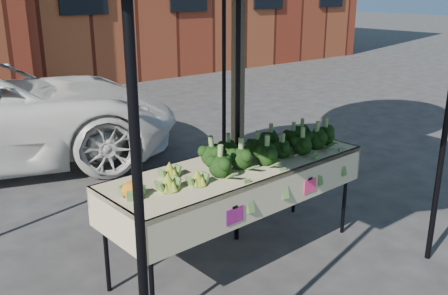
% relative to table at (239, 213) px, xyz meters
% --- Properties ---
extents(ground, '(90.00, 90.00, 0.00)m').
position_rel_table_xyz_m(ground, '(-0.01, -0.10, -0.45)').
color(ground, '#2A2A2D').
extents(table, '(2.43, 0.89, 0.90)m').
position_rel_table_xyz_m(table, '(0.00, 0.00, 0.00)').
color(table, beige).
rests_on(table, ground).
extents(canopy, '(3.16, 3.16, 2.74)m').
position_rel_table_xyz_m(canopy, '(-0.12, 0.37, 0.92)').
color(canopy, black).
rests_on(canopy, ground).
extents(broccoli_heap, '(1.51, 0.54, 0.22)m').
position_rel_table_xyz_m(broccoli_heap, '(0.36, 0.03, 0.56)').
color(broccoli_heap, black).
rests_on(broccoli_heap, table).
extents(romanesco_cluster, '(0.40, 0.44, 0.17)m').
position_rel_table_xyz_m(romanesco_cluster, '(-0.67, -0.01, 0.54)').
color(romanesco_cluster, '#98A533').
rests_on(romanesco_cluster, table).
extents(cauliflower_pair, '(0.17, 0.17, 0.15)m').
position_rel_table_xyz_m(cauliflower_pair, '(-1.05, -0.05, 0.53)').
color(cauliflower_pair, orange).
rests_on(cauliflower_pair, table).
extents(street_tree, '(2.22, 2.22, 4.38)m').
position_rel_table_xyz_m(street_tree, '(0.93, 1.09, 1.74)').
color(street_tree, '#1E4C14').
rests_on(street_tree, ground).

